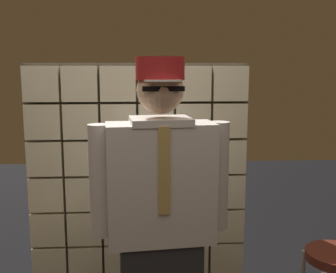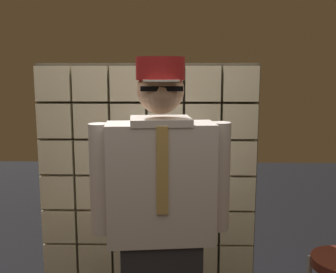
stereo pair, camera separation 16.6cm
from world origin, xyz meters
name	(u,v)px [view 1 (the left image)]	position (x,y,z in m)	size (l,w,h in m)	color
glass_block_wall	(138,192)	(0.00, 1.13, 0.90)	(1.58, 0.10, 1.84)	beige
standing_person	(161,226)	(0.13, 0.33, 0.96)	(0.73, 0.33, 1.83)	#28282D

